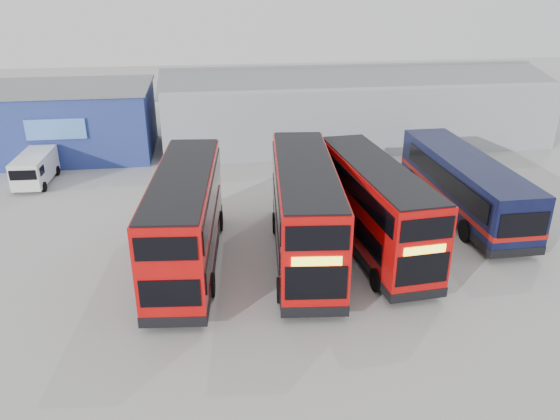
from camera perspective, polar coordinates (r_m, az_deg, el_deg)
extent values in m
plane|color=gray|center=(27.36, 1.07, -4.31)|extent=(120.00, 120.00, 0.00)
cube|color=navy|center=(44.32, -21.11, 8.64)|extent=(12.00, 8.00, 5.00)
cube|color=slate|center=(43.79, -21.60, 11.85)|extent=(12.30, 8.30, 0.15)
cube|color=#5390ED|center=(40.35, -22.40, 7.81)|extent=(3.96, 0.15, 1.40)
cube|color=#979CA4|center=(46.56, 7.22, 10.70)|extent=(30.00, 12.00, 5.00)
cube|color=slate|center=(43.38, 8.35, 13.39)|extent=(30.50, 6.33, 1.29)
cube|color=slate|center=(48.70, 6.55, 14.60)|extent=(30.50, 6.33, 1.29)
cube|color=#BB0B0A|center=(25.37, -9.84, -0.84)|extent=(3.56, 11.06, 4.19)
cube|color=black|center=(26.20, -9.55, -4.60)|extent=(3.61, 11.11, 0.47)
cube|color=black|center=(25.06, -6.88, -2.21)|extent=(0.89, 9.18, 0.98)
cube|color=black|center=(25.41, -12.81, -2.28)|extent=(0.89, 9.18, 0.98)
cube|color=black|center=(24.73, -7.02, 1.88)|extent=(0.98, 10.21, 0.98)
cube|color=black|center=(25.09, -13.02, 1.75)|extent=(0.98, 10.21, 0.98)
cube|color=black|center=(30.59, -8.60, 2.39)|extent=(2.32, 0.26, 1.40)
cube|color=black|center=(29.97, -8.82, 5.71)|extent=(2.32, 0.26, 0.98)
cube|color=#F9FF35|center=(30.28, -8.71, 4.04)|extent=(1.86, 0.21, 0.36)
cube|color=black|center=(20.88, -11.44, -8.56)|extent=(2.27, 0.26, 1.14)
cube|color=black|center=(19.97, -11.86, -4.03)|extent=(2.27, 0.26, 0.93)
cube|color=black|center=(24.58, -10.18, 3.66)|extent=(3.39, 10.89, 0.10)
cylinder|color=black|center=(29.46, -6.35, -1.14)|extent=(0.43, 1.10, 1.08)
cylinder|color=black|center=(29.74, -11.13, -1.22)|extent=(0.43, 1.10, 1.08)
cylinder|color=black|center=(23.71, -7.27, -7.78)|extent=(0.43, 1.10, 1.08)
cylinder|color=black|center=(24.06, -13.23, -7.77)|extent=(0.43, 1.10, 1.08)
cube|color=#BB0B0A|center=(25.73, 2.59, 0.03)|extent=(3.71, 11.37, 4.31)
cube|color=black|center=(26.57, 2.51, -3.80)|extent=(3.76, 11.42, 0.48)
cube|color=black|center=(26.25, -0.45, -0.65)|extent=(0.96, 9.43, 1.01)
cube|color=black|center=(26.46, 5.41, -0.55)|extent=(0.96, 9.43, 1.01)
cube|color=black|center=(25.16, -0.43, 2.70)|extent=(1.06, 10.49, 1.01)
cube|color=black|center=(25.38, 5.69, 2.78)|extent=(1.06, 10.49, 1.01)
cube|color=black|center=(21.05, 3.79, -7.64)|extent=(2.39, 0.28, 1.44)
cube|color=black|center=(20.12, 3.94, -2.98)|extent=(2.39, 0.28, 1.01)
cube|color=#F9FF35|center=(20.56, 3.87, -5.38)|extent=(1.91, 0.23, 0.37)
cube|color=black|center=(31.14, 1.74, 3.15)|extent=(2.34, 0.28, 1.17)
cube|color=black|center=(30.52, 1.79, 6.52)|extent=(2.34, 0.28, 0.96)
cube|color=black|center=(24.94, 2.68, 4.62)|extent=(3.54, 11.20, 0.11)
cylinder|color=black|center=(23.15, 0.10, -8.38)|extent=(0.44, 1.13, 1.11)
cylinder|color=black|center=(23.37, 6.43, -8.20)|extent=(0.44, 1.13, 1.11)
cylinder|color=black|center=(29.04, -0.44, -1.34)|extent=(0.44, 1.13, 1.11)
cylinder|color=black|center=(29.22, 4.57, -1.25)|extent=(0.44, 1.13, 1.11)
cube|color=#BB0B0A|center=(26.86, 9.84, 0.40)|extent=(3.42, 10.68, 4.05)
cube|color=black|center=(27.63, 9.58, -3.08)|extent=(3.46, 10.73, 0.45)
cube|color=black|center=(26.96, 6.95, -0.43)|extent=(0.84, 8.87, 0.95)
cube|color=black|center=(27.87, 11.89, 0.04)|extent=(0.84, 8.87, 0.95)
cube|color=black|center=(25.96, 7.43, 2.64)|extent=(0.92, 9.87, 0.95)
cube|color=black|center=(26.91, 12.53, 3.03)|extent=(0.92, 9.87, 0.95)
cube|color=black|center=(22.86, 14.66, -6.05)|extent=(2.25, 0.25, 1.35)
cube|color=black|center=(22.05, 15.14, -1.98)|extent=(2.25, 0.25, 0.95)
cube|color=#F9FF35|center=(22.43, 14.91, -4.06)|extent=(1.80, 0.20, 0.35)
cube|color=black|center=(31.64, 6.22, 3.13)|extent=(2.20, 0.24, 1.10)
cube|color=black|center=(31.06, 6.37, 6.24)|extent=(2.20, 0.24, 0.90)
cube|color=black|center=(26.13, 10.15, 4.52)|extent=(3.25, 10.52, 0.10)
cylinder|color=black|center=(24.28, 10.11, -7.22)|extent=(0.41, 1.06, 1.04)
cylinder|color=black|center=(25.23, 15.19, -6.46)|extent=(0.41, 1.06, 1.04)
cylinder|color=black|center=(29.48, 5.52, -1.12)|extent=(0.41, 1.06, 1.04)
cylinder|color=black|center=(30.27, 9.84, -0.69)|extent=(0.41, 1.06, 1.04)
cube|color=black|center=(32.62, 18.64, 2.74)|extent=(2.91, 12.23, 2.94)
cube|color=black|center=(33.07, 18.36, 0.69)|extent=(2.96, 12.27, 0.44)
cube|color=#99110B|center=(32.80, 18.52, 1.88)|extent=(2.95, 12.26, 0.28)
cube|color=black|center=(32.85, 21.20, 3.39)|extent=(0.17, 10.20, 1.05)
cube|color=black|center=(31.58, 16.72, 3.22)|extent=(0.17, 10.20, 1.05)
cube|color=black|center=(37.80, 14.69, 6.34)|extent=(2.50, 0.08, 1.44)
cube|color=black|center=(27.68, 24.12, -1.45)|extent=(2.44, 0.08, 1.22)
cylinder|color=black|center=(37.25, 17.37, 3.37)|extent=(0.37, 1.16, 1.15)
cylinder|color=black|center=(36.19, 13.55, 3.22)|extent=(0.37, 1.16, 1.15)
cylinder|color=black|center=(30.99, 23.26, -1.67)|extent=(0.37, 1.16, 1.15)
cylinder|color=black|center=(29.71, 18.86, -2.05)|extent=(0.37, 1.16, 1.15)
cube|color=silver|center=(39.01, -24.24, 4.09)|extent=(1.96, 4.55, 1.70)
cube|color=black|center=(36.91, -25.31, 3.29)|extent=(1.62, 0.11, 0.63)
cube|color=black|center=(37.96, -26.23, 3.65)|extent=(0.08, 0.81, 0.54)
cube|color=black|center=(37.35, -23.61, 3.82)|extent=(0.08, 0.81, 0.54)
cylinder|color=black|center=(38.20, -25.91, 2.11)|extent=(0.24, 0.65, 0.65)
cylinder|color=black|center=(37.63, -23.46, 2.24)|extent=(0.24, 0.65, 0.65)
cylinder|color=black|center=(40.90, -24.58, 3.68)|extent=(0.24, 0.65, 0.65)
cylinder|color=black|center=(40.36, -22.27, 3.83)|extent=(0.24, 0.65, 0.65)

